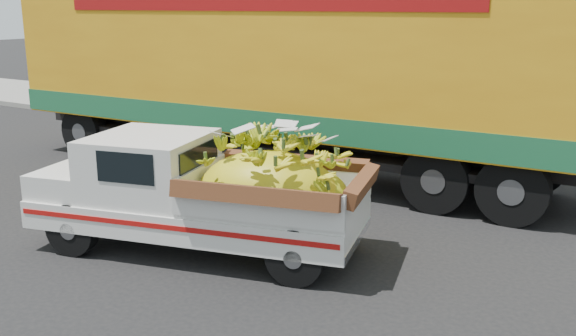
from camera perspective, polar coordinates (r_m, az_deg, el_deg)
The scene contains 6 objects.
ground at distance 9.60m, azimuth -13.52°, elevation -6.09°, with size 100.00×100.00×0.00m, color black.
curb at distance 14.92m, azimuth 5.43°, elevation 1.85°, with size 60.00×0.25×0.15m, color gray.
sidewalk at distance 16.78m, azimuth 8.70°, elevation 3.13°, with size 60.00×4.00×0.14m, color gray.
building_left at distance 25.57m, azimuth -2.46°, elevation 12.57°, with size 18.00×6.00×5.00m, color gray.
pickup_truck at distance 8.61m, azimuth -6.00°, elevation -2.23°, with size 4.73×2.69×1.57m.
semi_trailer at distance 12.62m, azimuth -0.51°, elevation 9.05°, with size 12.03×2.95×3.80m.
Camera 1 is at (6.56, -6.19, 3.29)m, focal length 40.00 mm.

